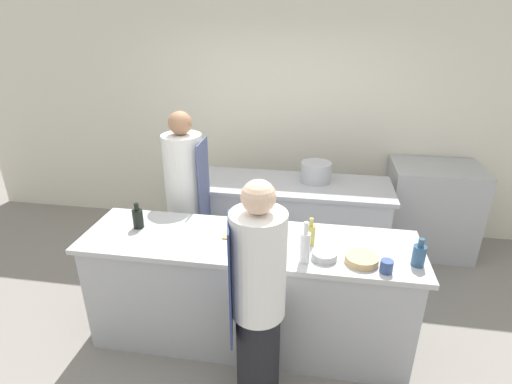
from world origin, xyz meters
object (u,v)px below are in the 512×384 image
bottle_olive_oil (419,255)px  bowl_mixing_large (324,255)px  bottle_vinegar (311,234)px  bottle_wine (138,218)px  chef_at_prep_near (258,303)px  bowl_prep_small (362,259)px  stockpot (316,172)px  oven_range (431,209)px  chef_at_stove (187,203)px  bottle_cooking_oil (305,246)px  cup (386,266)px

bottle_olive_oil → bowl_mixing_large: (-0.63, -0.02, -0.05)m
bottle_vinegar → bottle_wine: same height
chef_at_prep_near → bowl_prep_small: 0.79m
bottle_olive_oil → stockpot: 1.61m
bottle_olive_oil → bottle_wine: bottle_wine is taller
oven_range → chef_at_prep_near: 2.85m
bottle_wine → chef_at_stove: bearing=73.5°
stockpot → bottle_vinegar: bearing=-90.2°
chef_at_prep_near → bottle_olive_oil: 1.14m
bottle_vinegar → oven_range: bearing=52.5°
chef_at_prep_near → bottle_vinegar: chef_at_prep_near is taller
chef_at_prep_near → stockpot: chef_at_prep_near is taller
bottle_vinegar → stockpot: size_ratio=0.69×
bottle_olive_oil → bottle_wine: 2.12m
bottle_cooking_oil → bowl_prep_small: 0.41m
oven_range → bowl_mixing_large: bearing=-122.5°
bottle_vinegar → bottle_wine: size_ratio=1.00×
chef_at_stove → bottle_wine: chef_at_stove is taller
bottle_wine → stockpot: (1.38, 1.24, 0.02)m
cup → bottle_wine: bearing=170.4°
bottle_cooking_oil → stockpot: (0.04, 1.52, -0.02)m
bowl_mixing_large → bowl_prep_small: bearing=-1.5°
oven_range → bottle_vinegar: bearing=-127.5°
bowl_prep_small → bowl_mixing_large: bearing=178.5°
bottle_wine → cup: 1.92m
bottle_vinegar → stockpot: bottle_vinegar is taller
bottle_olive_oil → cup: (-0.22, -0.12, -0.04)m
chef_at_prep_near → bottle_wine: (-1.08, 0.65, 0.18)m
oven_range → bottle_olive_oil: (-0.58, -1.88, 0.51)m
bottle_cooking_oil → bowl_mixing_large: size_ratio=1.73×
chef_at_stove → bottle_olive_oil: chef_at_stove is taller
chef_at_stove → cup: bearing=59.6°
bowl_prep_small → stockpot: 1.51m
bottle_vinegar → bottle_wine: 1.38m
chef_at_prep_near → bottle_wine: chef_at_prep_near is taller
bottle_olive_oil → bowl_mixing_large: bearing=-178.2°
bowl_prep_small → bottle_wine: bearing=172.6°
chef_at_prep_near → cup: (0.81, 0.33, 0.14)m
bottle_wine → bowl_mixing_large: (1.48, -0.22, -0.06)m
bottle_vinegar → stockpot: 1.27m
oven_range → bottle_cooking_oil: 2.44m
bottle_cooking_oil → stockpot: size_ratio=1.00×
bottle_olive_oil → stockpot: bearing=117.0°
bottle_cooking_oil → bowl_prep_small: bottle_cooking_oil is taller
bottle_cooking_oil → chef_at_prep_near: bearing=-126.1°
bottle_wine → bowl_prep_small: 1.75m
cup → bottle_cooking_oil: bearing=175.9°
bottle_cooking_oil → bowl_mixing_large: (0.14, 0.06, -0.10)m
oven_range → chef_at_prep_near: bearing=-124.8°
chef_at_prep_near → cup: size_ratio=18.76×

